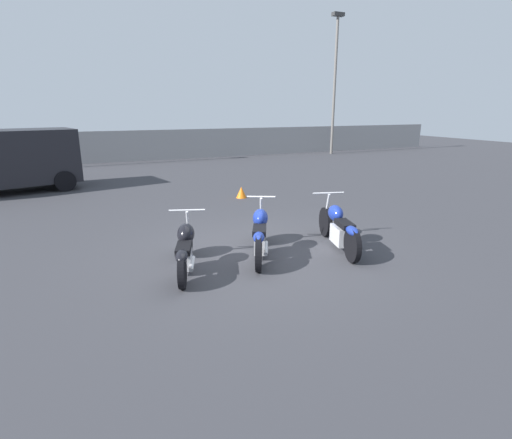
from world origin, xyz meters
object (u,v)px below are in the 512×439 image
Objects in this scene: motorcycle_slot_1 at (260,233)px; motorcycle_slot_2 at (339,228)px; motorcycle_slot_0 at (186,248)px; light_pole_right at (335,74)px; traffic_cone_near at (241,192)px; parked_van at (2,158)px.

motorcycle_slot_1 is 1.65m from motorcycle_slot_2.
motorcycle_slot_0 is 3.11m from motorcycle_slot_2.
traffic_cone_near is at bearing -136.41° from light_pole_right.
motorcycle_slot_0 is at bearing 9.91° from parked_van.
motorcycle_slot_0 is at bearing -148.72° from motorcycle_slot_1.
light_pole_right is at bearing 67.28° from motorcycle_slot_0.
motorcycle_slot_0 is 0.90× the size of motorcycle_slot_2.
light_pole_right is at bearing 43.59° from traffic_cone_near.
traffic_cone_near is at bearing 98.31° from motorcycle_slot_1.
light_pole_right reaches higher than parked_van.
motorcycle_slot_2 is (3.10, -0.14, 0.02)m from motorcycle_slot_0.
light_pole_right is at bearing 77.84° from motorcycle_slot_1.
parked_van is at bearing 142.42° from motorcycle_slot_2.
motorcycle_slot_1 is at bearing -108.29° from traffic_cone_near.
parked_van is (-5.25, 8.93, 0.69)m from motorcycle_slot_1.
motorcycle_slot_0 is 5.50× the size of traffic_cone_near.
light_pole_right is 1.68× the size of parked_van.
parked_van is (-3.77, 9.05, 0.73)m from motorcycle_slot_0.
traffic_cone_near is (-9.92, -9.44, -4.52)m from light_pole_right.
light_pole_right is 3.71× the size of motorcycle_slot_2.
motorcycle_slot_0 is (-13.03, -14.51, -4.28)m from light_pole_right.
motorcycle_slot_1 is (1.48, 0.12, 0.04)m from motorcycle_slot_0.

